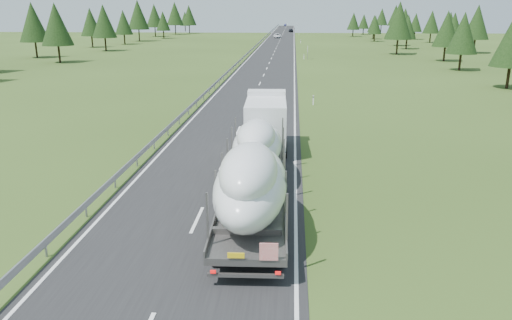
# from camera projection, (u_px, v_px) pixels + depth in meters

# --- Properties ---
(ground) EXTENTS (400.00, 400.00, 0.00)m
(ground) POSITION_uv_depth(u_px,v_px,m) (197.00, 220.00, 23.26)
(ground) COLOR #2D4416
(ground) RESTS_ON ground
(road_surface) EXTENTS (10.00, 400.00, 0.02)m
(road_surface) POSITION_uv_depth(u_px,v_px,m) (275.00, 51.00, 118.75)
(road_surface) COLOR black
(road_surface) RESTS_ON ground
(guardrail) EXTENTS (0.10, 400.00, 0.76)m
(guardrail) POSITION_uv_depth(u_px,v_px,m) (253.00, 48.00, 118.90)
(guardrail) COLOR slate
(guardrail) RESTS_ON ground
(marker_posts) EXTENTS (0.13, 350.08, 1.00)m
(marker_posts) POSITION_uv_depth(u_px,v_px,m) (300.00, 37.00, 170.67)
(marker_posts) COLOR silver
(marker_posts) RESTS_ON ground
(highway_sign) EXTENTS (0.08, 0.90, 2.60)m
(highway_sign) POSITION_uv_depth(u_px,v_px,m) (308.00, 50.00, 98.64)
(highway_sign) COLOR slate
(highway_sign) RESTS_ON ground
(tree_line_right) EXTENTS (27.72, 244.80, 11.78)m
(tree_line_right) POSITION_uv_depth(u_px,v_px,m) (482.00, 26.00, 92.82)
(tree_line_right) COLOR black
(tree_line_right) RESTS_ON ground
(tree_line_left) EXTENTS (15.05, 244.18, 12.53)m
(tree_line_left) POSITION_uv_depth(u_px,v_px,m) (85.00, 21.00, 113.39)
(tree_line_left) COLOR black
(tree_line_left) RESTS_ON ground
(boat_truck) EXTENTS (3.44, 20.90, 4.35)m
(boat_truck) POSITION_uv_depth(u_px,v_px,m) (257.00, 153.00, 25.84)
(boat_truck) COLOR silver
(boat_truck) RESTS_ON ground
(distant_van) EXTENTS (2.74, 5.55, 1.51)m
(distant_van) POSITION_uv_depth(u_px,v_px,m) (277.00, 36.00, 174.36)
(distant_van) COLOR white
(distant_van) RESTS_ON ground
(distant_car_dark) EXTENTS (2.23, 4.63, 1.53)m
(distant_car_dark) POSITION_uv_depth(u_px,v_px,m) (291.00, 30.00, 220.43)
(distant_car_dark) COLOR black
(distant_car_dark) RESTS_ON ground
(distant_car_blue) EXTENTS (1.49, 3.90, 1.27)m
(distant_car_blue) POSITION_uv_depth(u_px,v_px,m) (285.00, 25.00, 304.50)
(distant_car_blue) COLOR #191B46
(distant_car_blue) RESTS_ON ground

